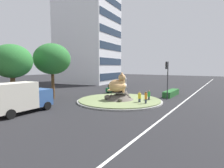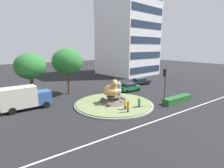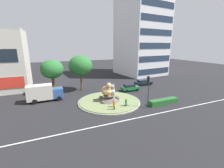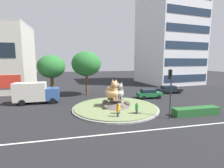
{
  "view_description": "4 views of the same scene",
  "coord_description": "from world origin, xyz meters",
  "px_view_note": "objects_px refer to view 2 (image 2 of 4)",
  "views": [
    {
      "loc": [
        -21.99,
        -12.53,
        4.8
      ],
      "look_at": [
        -1.7,
        0.15,
        2.53
      ],
      "focal_mm": 30.14,
      "sensor_mm": 36.0,
      "label": 1
    },
    {
      "loc": [
        -14.39,
        -20.04,
        8.35
      ],
      "look_at": [
        0.37,
        1.01,
        2.89
      ],
      "focal_mm": 28.1,
      "sensor_mm": 36.0,
      "label": 2
    },
    {
      "loc": [
        -9.75,
        -24.45,
        10.27
      ],
      "look_at": [
        1.25,
        1.55,
        2.98
      ],
      "focal_mm": 24.09,
      "sensor_mm": 36.0,
      "label": 3
    },
    {
      "loc": [
        -5.19,
        -20.8,
        6.36
      ],
      "look_at": [
        -0.03,
        1.97,
        3.07
      ],
      "focal_mm": 26.28,
      "sensor_mm": 36.0,
      "label": 4
    }
  ],
  "objects_px": {
    "pedestrian_yellow_shirt": "(125,105)",
    "pedestrian_orange_shirt": "(128,107)",
    "hatchback_near_shophouse": "(140,81)",
    "second_tree_near_tower": "(30,66)",
    "cat_statue_calico": "(112,90)",
    "broadleaf_tree_behind_island": "(68,62)",
    "office_tower": "(128,27)",
    "traffic_light_mast": "(165,81)",
    "cat_statue_grey": "(117,90)",
    "pedestrian_green_shirt": "(139,103)",
    "delivery_box_truck": "(24,98)",
    "sedan_on_far_lane": "(130,87)"
  },
  "relations": [
    {
      "from": "traffic_light_mast",
      "to": "broadleaf_tree_behind_island",
      "type": "xyz_separation_m",
      "value": [
        -8.03,
        14.6,
        2.06
      ]
    },
    {
      "from": "second_tree_near_tower",
      "to": "pedestrian_yellow_shirt",
      "type": "relative_size",
      "value": 4.56
    },
    {
      "from": "office_tower",
      "to": "pedestrian_orange_shirt",
      "type": "bearing_deg",
      "value": -136.19
    },
    {
      "from": "traffic_light_mast",
      "to": "pedestrian_yellow_shirt",
      "type": "bearing_deg",
      "value": 60.84
    },
    {
      "from": "pedestrian_orange_shirt",
      "to": "sedan_on_far_lane",
      "type": "height_order",
      "value": "pedestrian_orange_shirt"
    },
    {
      "from": "traffic_light_mast",
      "to": "delivery_box_truck",
      "type": "height_order",
      "value": "traffic_light_mast"
    },
    {
      "from": "cat_statue_calico",
      "to": "sedan_on_far_lane",
      "type": "distance_m",
      "value": 9.15
    },
    {
      "from": "pedestrian_yellow_shirt",
      "to": "pedestrian_orange_shirt",
      "type": "xyz_separation_m",
      "value": [
        -0.37,
        -0.99,
        0.11
      ]
    },
    {
      "from": "traffic_light_mast",
      "to": "broadleaf_tree_behind_island",
      "type": "relative_size",
      "value": 0.67
    },
    {
      "from": "pedestrian_orange_shirt",
      "to": "cat_statue_grey",
      "type": "bearing_deg",
      "value": 13.49
    },
    {
      "from": "cat_statue_calico",
      "to": "cat_statue_grey",
      "type": "height_order",
      "value": "cat_statue_calico"
    },
    {
      "from": "cat_statue_calico",
      "to": "delivery_box_truck",
      "type": "relative_size",
      "value": 0.47
    },
    {
      "from": "office_tower",
      "to": "broadleaf_tree_behind_island",
      "type": "bearing_deg",
      "value": -158.61
    },
    {
      "from": "traffic_light_mast",
      "to": "pedestrian_orange_shirt",
      "type": "bearing_deg",
      "value": 71.4
    },
    {
      "from": "traffic_light_mast",
      "to": "pedestrian_orange_shirt",
      "type": "distance_m",
      "value": 6.4
    },
    {
      "from": "cat_statue_grey",
      "to": "pedestrian_orange_shirt",
      "type": "height_order",
      "value": "cat_statue_grey"
    },
    {
      "from": "cat_statue_grey",
      "to": "traffic_light_mast",
      "type": "relative_size",
      "value": 0.43
    },
    {
      "from": "office_tower",
      "to": "hatchback_near_shophouse",
      "type": "bearing_deg",
      "value": -126.18
    },
    {
      "from": "cat_statue_grey",
      "to": "office_tower",
      "type": "xyz_separation_m",
      "value": [
        20.79,
        22.58,
        12.0
      ]
    },
    {
      "from": "pedestrian_green_shirt",
      "to": "broadleaf_tree_behind_island",
      "type": "bearing_deg",
      "value": 130.61
    },
    {
      "from": "pedestrian_yellow_shirt",
      "to": "delivery_box_truck",
      "type": "height_order",
      "value": "delivery_box_truck"
    },
    {
      "from": "cat_statue_grey",
      "to": "sedan_on_far_lane",
      "type": "bearing_deg",
      "value": 127.01
    },
    {
      "from": "cat_statue_grey",
      "to": "traffic_light_mast",
      "type": "distance_m",
      "value": 6.88
    },
    {
      "from": "cat_statue_grey",
      "to": "pedestrian_green_shirt",
      "type": "height_order",
      "value": "cat_statue_grey"
    },
    {
      "from": "broadleaf_tree_behind_island",
      "to": "cat_statue_grey",
      "type": "bearing_deg",
      "value": -69.28
    },
    {
      "from": "cat_statue_calico",
      "to": "pedestrian_yellow_shirt",
      "type": "relative_size",
      "value": 1.86
    },
    {
      "from": "cat_statue_grey",
      "to": "delivery_box_truck",
      "type": "distance_m",
      "value": 12.71
    },
    {
      "from": "second_tree_near_tower",
      "to": "cat_statue_calico",
      "type": "bearing_deg",
      "value": -47.78
    },
    {
      "from": "cat_statue_calico",
      "to": "hatchback_near_shophouse",
      "type": "height_order",
      "value": "cat_statue_calico"
    },
    {
      "from": "cat_statue_calico",
      "to": "office_tower",
      "type": "height_order",
      "value": "office_tower"
    },
    {
      "from": "cat_statue_calico",
      "to": "pedestrian_orange_shirt",
      "type": "distance_m",
      "value": 4.3
    },
    {
      "from": "pedestrian_yellow_shirt",
      "to": "hatchback_near_shophouse",
      "type": "distance_m",
      "value": 17.33
    },
    {
      "from": "cat_statue_grey",
      "to": "pedestrian_yellow_shirt",
      "type": "xyz_separation_m",
      "value": [
        -0.9,
        -3.17,
        -1.34
      ]
    },
    {
      "from": "pedestrian_orange_shirt",
      "to": "broadleaf_tree_behind_island",
      "type": "bearing_deg",
      "value": 40.19
    },
    {
      "from": "delivery_box_truck",
      "to": "pedestrian_green_shirt",
      "type": "bearing_deg",
      "value": -36.51
    },
    {
      "from": "office_tower",
      "to": "pedestrian_orange_shirt",
      "type": "height_order",
      "value": "office_tower"
    },
    {
      "from": "broadleaf_tree_behind_island",
      "to": "hatchback_near_shophouse",
      "type": "height_order",
      "value": "broadleaf_tree_behind_island"
    },
    {
      "from": "pedestrian_green_shirt",
      "to": "delivery_box_truck",
      "type": "bearing_deg",
      "value": 165.95
    },
    {
      "from": "broadleaf_tree_behind_island",
      "to": "pedestrian_yellow_shirt",
      "type": "xyz_separation_m",
      "value": [
        2.72,
        -12.74,
        -4.99
      ]
    },
    {
      "from": "broadleaf_tree_behind_island",
      "to": "pedestrian_orange_shirt",
      "type": "distance_m",
      "value": 14.76
    },
    {
      "from": "pedestrian_yellow_shirt",
      "to": "hatchback_near_shophouse",
      "type": "xyz_separation_m",
      "value": [
        13.36,
        11.03,
        -0.06
      ]
    },
    {
      "from": "pedestrian_green_shirt",
      "to": "delivery_box_truck",
      "type": "height_order",
      "value": "delivery_box_truck"
    },
    {
      "from": "broadleaf_tree_behind_island",
      "to": "pedestrian_yellow_shirt",
      "type": "bearing_deg",
      "value": -77.96
    },
    {
      "from": "hatchback_near_shophouse",
      "to": "pedestrian_green_shirt",
      "type": "bearing_deg",
      "value": -131.53
    },
    {
      "from": "office_tower",
      "to": "traffic_light_mast",
      "type": "bearing_deg",
      "value": -127.34
    },
    {
      "from": "cat_statue_grey",
      "to": "delivery_box_truck",
      "type": "height_order",
      "value": "cat_statue_grey"
    },
    {
      "from": "pedestrian_yellow_shirt",
      "to": "cat_statue_calico",
      "type": "bearing_deg",
      "value": -33.26
    },
    {
      "from": "sedan_on_far_lane",
      "to": "broadleaf_tree_behind_island",
      "type": "bearing_deg",
      "value": 156.18
    },
    {
      "from": "pedestrian_orange_shirt",
      "to": "pedestrian_green_shirt",
      "type": "bearing_deg",
      "value": -47.19
    },
    {
      "from": "sedan_on_far_lane",
      "to": "hatchback_near_shophouse",
      "type": "relative_size",
      "value": 0.86
    }
  ]
}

